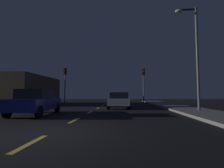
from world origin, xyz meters
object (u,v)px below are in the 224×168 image
at_px(car_stopped_ahead, 119,100).
at_px(street_lamp_right, 194,49).
at_px(traffic_signal_left, 65,79).
at_px(car_adjacent_lane, 36,102).
at_px(traffic_signal_right, 143,79).

height_order(car_stopped_ahead, street_lamp_right, street_lamp_right).
relative_size(traffic_signal_left, car_adjacent_lane, 1.09).
relative_size(traffic_signal_right, car_adjacent_lane, 1.06).
xyz_separation_m(car_stopped_ahead, street_lamp_right, (5.59, -3.28, 3.84)).
distance_m(traffic_signal_left, traffic_signal_right, 10.03).
xyz_separation_m(traffic_signal_right, street_lamp_right, (2.67, -8.56, 1.34)).
height_order(traffic_signal_right, car_stopped_ahead, traffic_signal_right).
height_order(traffic_signal_right, car_adjacent_lane, traffic_signal_right).
height_order(traffic_signal_left, traffic_signal_right, traffic_signal_left).
bearing_deg(traffic_signal_right, street_lamp_right, -72.65).
xyz_separation_m(traffic_signal_left, street_lamp_right, (12.70, -8.56, 1.25)).
height_order(traffic_signal_right, street_lamp_right, street_lamp_right).
xyz_separation_m(car_stopped_ahead, car_adjacent_lane, (-5.02, -5.74, 0.04)).
bearing_deg(car_adjacent_lane, traffic_signal_right, 54.22).
bearing_deg(car_adjacent_lane, traffic_signal_left, 100.72).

